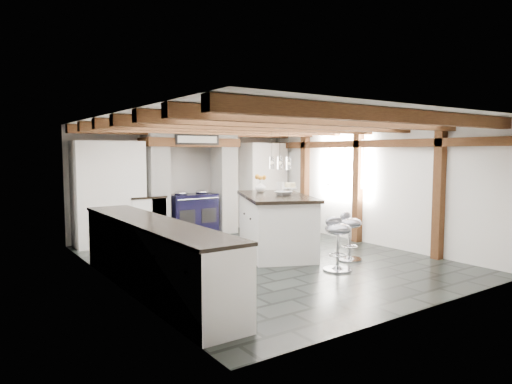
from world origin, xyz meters
TOP-DOWN VIEW (x-y plane):
  - ground at (0.00, 0.00)m, footprint 6.00×6.00m
  - room_shell at (-0.61, 1.42)m, footprint 6.00×6.03m
  - range_cooker at (0.00, 2.68)m, footprint 1.00×0.63m
  - kitchen_island at (0.47, 0.33)m, footprint 1.86×2.36m
  - bar_stool_near at (1.12, -0.83)m, footprint 0.46×0.46m
  - bar_stool_far at (0.49, -1.20)m, footprint 0.50×0.50m

SIDE VIEW (x-z plane):
  - ground at x=0.00m, z-range 0.00..0.00m
  - range_cooker at x=0.00m, z-range -0.03..0.96m
  - bar_stool_near at x=1.12m, z-range 0.10..0.90m
  - bar_stool_far at x=0.49m, z-range 0.10..0.91m
  - kitchen_island at x=0.47m, z-range -0.16..1.22m
  - room_shell at x=-0.61m, z-range -1.93..4.07m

